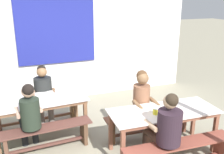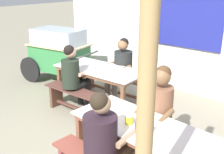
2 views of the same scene
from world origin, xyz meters
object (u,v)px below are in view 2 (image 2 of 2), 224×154
object	(u,v)px
bench_far_front	(81,100)
wooden_support_post	(144,143)
dining_table_far	(100,72)
condiment_jar	(129,119)
person_center_facing	(121,66)
soup_bowl	(92,67)
dining_table_near	(146,133)
tissue_box	(144,127)
person_left_back_turned	(74,74)
bench_far_back	(117,83)
food_cart	(58,51)
person_near_front	(105,138)
person_right_near_table	(158,110)
bench_near_back	(170,143)

from	to	relation	value
bench_far_front	wooden_support_post	bearing A→B (deg)	-34.89
dining_table_far	condiment_jar	world-z (taller)	condiment_jar
person_center_facing	soup_bowl	xyz separation A→B (m)	(-0.21, -0.56, 0.07)
dining_table_near	tissue_box	bearing A→B (deg)	-71.68
person_left_back_turned	bench_far_back	bearing A→B (deg)	79.40
condiment_jar	wooden_support_post	size ratio (longest dim) A/B	0.04
soup_bowl	wooden_support_post	bearing A→B (deg)	-39.58
dining_table_far	soup_bowl	xyz separation A→B (m)	(-0.08, -0.11, 0.10)
dining_table_near	condiment_jar	distance (m)	0.24
person_center_facing	condiment_jar	world-z (taller)	person_center_facing
bench_far_back	condiment_jar	size ratio (longest dim) A/B	16.07
person_left_back_turned	wooden_support_post	world-z (taller)	wooden_support_post
dining_table_far	bench_far_front	world-z (taller)	dining_table_far
soup_bowl	food_cart	bearing A→B (deg)	162.54
dining_table_near	wooden_support_post	size ratio (longest dim) A/B	0.71
bench_far_front	person_near_front	xyz separation A→B (m)	(1.56, -1.12, 0.42)
person_center_facing	dining_table_far	bearing A→B (deg)	-105.47
soup_bowl	wooden_support_post	distance (m)	3.30
dining_table_far	condiment_jar	size ratio (longest dim) A/B	16.08
dining_table_near	person_right_near_table	xyz separation A→B (m)	(-0.13, 0.45, 0.06)
dining_table_near	bench_far_back	distance (m)	2.53
person_right_near_table	wooden_support_post	distance (m)	1.71
dining_table_far	tissue_box	world-z (taller)	tissue_box
dining_table_near	bench_far_back	xyz separation A→B (m)	(-1.84, 1.71, -0.37)
tissue_box	person_center_facing	bearing A→B (deg)	134.43
bench_near_back	person_near_front	distance (m)	1.06
bench_far_back	food_cart	size ratio (longest dim) A/B	0.95
bench_far_back	tissue_box	size ratio (longest dim) A/B	10.52
person_near_front	person_center_facing	xyz separation A→B (m)	(-1.46, 2.08, -0.01)
bench_far_front	person_right_near_table	size ratio (longest dim) A/B	1.20
person_near_front	tissue_box	bearing A→B (deg)	50.59
person_left_back_turned	tissue_box	bearing A→B (deg)	-22.71
person_center_facing	bench_far_back	bearing A→B (deg)	158.40
dining_table_near	person_center_facing	xyz separation A→B (m)	(-1.69, 1.65, 0.03)
food_cart	person_near_front	distance (m)	3.77
tissue_box	wooden_support_post	distance (m)	1.17
dining_table_far	wooden_support_post	xyz separation A→B (m)	(2.43, -2.19, 0.62)
bench_near_back	person_near_front	bearing A→B (deg)	-105.35
food_cart	condiment_jar	distance (m)	3.62
person_left_back_turned	wooden_support_post	bearing A→B (deg)	-33.47
dining_table_far	condiment_jar	distance (m)	2.06
bench_far_front	bench_near_back	size ratio (longest dim) A/B	0.91
bench_far_front	person_center_facing	world-z (taller)	person_center_facing
bench_far_back	wooden_support_post	size ratio (longest dim) A/B	0.66
person_right_near_table	tissue_box	world-z (taller)	person_right_near_table
dining_table_near	bench_far_back	size ratio (longest dim) A/B	1.08
wooden_support_post	person_left_back_turned	bearing A→B (deg)	146.53
bench_far_back	bench_near_back	size ratio (longest dim) A/B	1.00
person_near_front	wooden_support_post	world-z (taller)	wooden_support_post
bench_near_back	soup_bowl	xyz separation A→B (m)	(-1.92, 0.58, 0.47)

